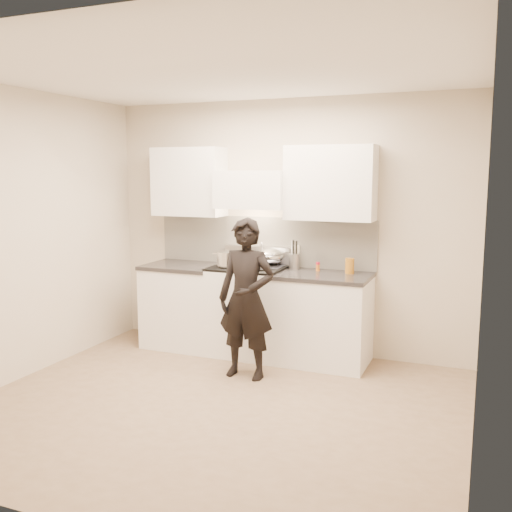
# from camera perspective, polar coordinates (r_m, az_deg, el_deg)

# --- Properties ---
(ground_plane) EXTENTS (4.00, 4.00, 0.00)m
(ground_plane) POSITION_cam_1_polar(r_m,az_deg,el_deg) (4.92, -4.08, -14.80)
(ground_plane) COLOR #887159
(room_shell) EXTENTS (4.04, 3.54, 2.70)m
(room_shell) POSITION_cam_1_polar(r_m,az_deg,el_deg) (4.89, -2.96, 4.44)
(room_shell) COLOR #C0B5A2
(room_shell) RESTS_ON ground
(stove) EXTENTS (0.76, 0.65, 0.96)m
(stove) POSITION_cam_1_polar(r_m,az_deg,el_deg) (6.12, -0.76, -5.40)
(stove) COLOR white
(stove) RESTS_ON ground
(counter_right) EXTENTS (0.92, 0.67, 0.92)m
(counter_right) POSITION_cam_1_polar(r_m,az_deg,el_deg) (5.86, 6.79, -6.23)
(counter_right) COLOR white
(counter_right) RESTS_ON ground
(counter_left) EXTENTS (0.82, 0.67, 0.92)m
(counter_left) POSITION_cam_1_polar(r_m,az_deg,el_deg) (6.45, -7.18, -4.86)
(counter_left) COLOR white
(counter_left) RESTS_ON ground
(wok) EXTENTS (0.33, 0.40, 0.26)m
(wok) POSITION_cam_1_polar(r_m,az_deg,el_deg) (6.07, 1.40, -0.01)
(wok) COLOR silver
(wok) RESTS_ON stove
(stock_pot) EXTENTS (0.30, 0.28, 0.15)m
(stock_pot) POSITION_cam_1_polar(r_m,az_deg,el_deg) (5.98, -2.87, -0.27)
(stock_pot) COLOR silver
(stock_pot) RESTS_ON stove
(utensil_crock) EXTENTS (0.11, 0.11, 0.30)m
(utensil_crock) POSITION_cam_1_polar(r_m,az_deg,el_deg) (6.02, 3.83, -0.42)
(utensil_crock) COLOR #AAAAAA
(utensil_crock) RESTS_ON counter_right
(spice_jar) EXTENTS (0.04, 0.04, 0.09)m
(spice_jar) POSITION_cam_1_polar(r_m,az_deg,el_deg) (5.93, 6.20, -1.05)
(spice_jar) COLOR #C96A1A
(spice_jar) RESTS_ON counter_right
(oil_glass) EXTENTS (0.09, 0.09, 0.16)m
(oil_glass) POSITION_cam_1_polar(r_m,az_deg,el_deg) (5.81, 9.35, -0.98)
(oil_glass) COLOR #A76717
(oil_glass) RESTS_ON counter_right
(person) EXTENTS (0.56, 0.37, 1.52)m
(person) POSITION_cam_1_polar(r_m,az_deg,el_deg) (5.35, -0.97, -4.30)
(person) COLOR black
(person) RESTS_ON ground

